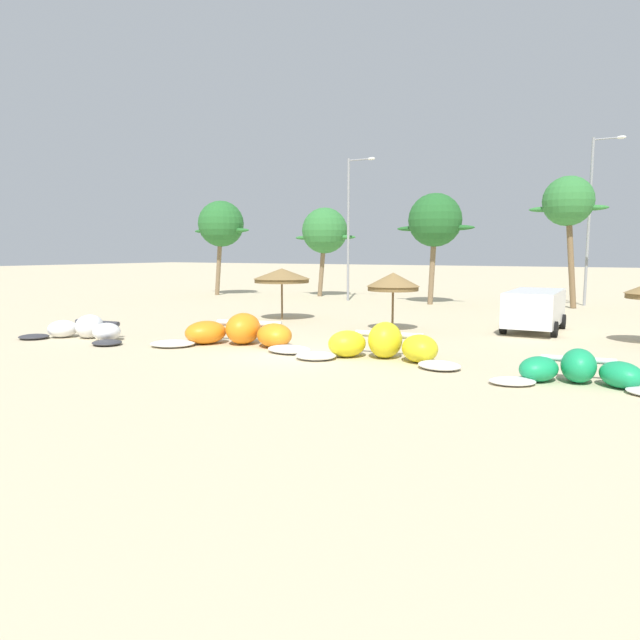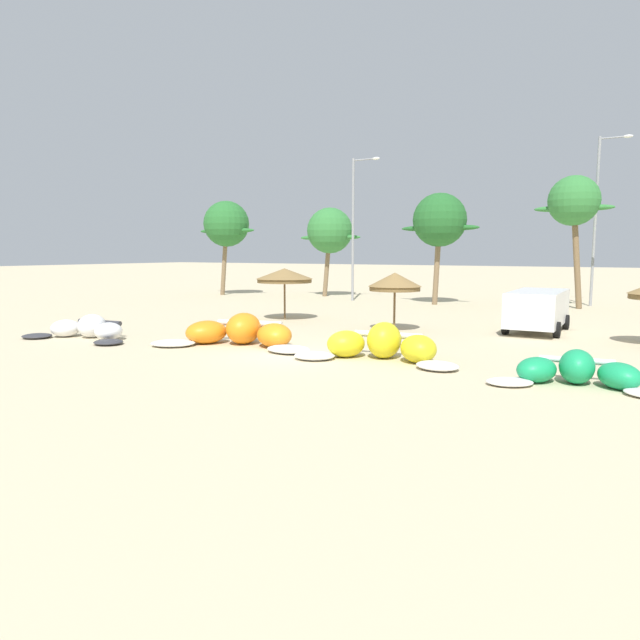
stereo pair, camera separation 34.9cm
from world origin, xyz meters
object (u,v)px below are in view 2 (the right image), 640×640
lamppost_west_center (598,214)px  palm_center_left (574,202)px  kite_far_left (87,329)px  beach_umbrella_middle (395,282)px  kite_left (240,333)px  lamppost_west (355,222)px  beach_umbrella_near_van (284,275)px  palm_left_of_gap (440,221)px  palm_left (330,231)px  kite_left_of_center (381,346)px  kite_center (577,372)px  parked_van (538,307)px  palm_leftmost (226,225)px

lamppost_west_center → palm_center_left: bearing=-116.9°
kite_far_left → beach_umbrella_middle: 13.34m
kite_left → palm_center_left: palm_center_left is taller
kite_left → lamppost_west: 21.30m
beach_umbrella_near_van → lamppost_west_center: 21.61m
beach_umbrella_middle → palm_left_of_gap: (-2.36, 13.33, 3.40)m
beach_umbrella_middle → kite_left: bearing=-118.4°
beach_umbrella_middle → lamppost_west_center: size_ratio=0.24×
lamppost_west_center → beach_umbrella_near_van: bearing=-129.4°
palm_left → palm_center_left: bearing=-2.3°
palm_left_of_gap → palm_center_left: 8.26m
kite_left_of_center → palm_left: palm_left is taller
kite_center → parked_van: bearing=104.3°
kite_left_of_center → palm_left_of_gap: 21.14m
kite_left → lamppost_west: (-5.06, 20.02, 5.23)m
kite_far_left → kite_left: kite_left is taller
kite_left → kite_center: 11.92m
palm_left_of_gap → lamppost_west_center: lamppost_west_center is taller
lamppost_west_center → parked_van: bearing=-94.7°
kite_center → beach_umbrella_near_van: 17.28m
kite_left → beach_umbrella_near_van: (-3.06, 7.73, 1.87)m
kite_left → parked_van: (9.27, 9.64, 0.63)m
kite_left_of_center → lamppost_west: bearing=118.7°
beach_umbrella_middle → palm_left: size_ratio=0.37×
kite_left_of_center → parked_van: parked_van is taller
kite_center → palm_leftmost: 35.42m
kite_left_of_center → palm_leftmost: bearing=139.0°
palm_left → beach_umbrella_near_van: bearing=-69.7°
beach_umbrella_near_van → lamppost_west: (-2.00, 12.29, 3.36)m
palm_leftmost → palm_left: size_ratio=1.09×
parked_van → lamppost_west: lamppost_west is taller
beach_umbrella_middle → parked_van: 6.51m
kite_center → palm_left_of_gap: (-10.65, 20.69, 5.27)m
parked_van → beach_umbrella_middle: bearing=-152.2°
kite_left_of_center → lamppost_west: 23.39m
beach_umbrella_middle → palm_leftmost: bearing=147.3°
palm_left_of_gap → kite_far_left: bearing=-109.6°
kite_far_left → palm_leftmost: (-10.08, 21.43, 5.41)m
kite_center → lamppost_west: size_ratio=0.47×
beach_umbrella_near_van → parked_van: (12.33, 1.92, -1.24)m
kite_far_left → palm_left: bearing=94.7°
kite_left → palm_left_of_gap: (1.25, 19.98, 5.16)m
palm_left_of_gap → palm_leftmost: bearing=-178.8°
palm_left_of_gap → kite_center: bearing=-62.8°
beach_umbrella_near_van → lamppost_west: 12.90m
kite_center → lamppost_west_center: 25.55m
kite_left_of_center → beach_umbrella_middle: beach_umbrella_middle is taller
beach_umbrella_middle → kite_far_left: bearing=-140.1°
kite_left → kite_center: bearing=-3.4°
palm_left → lamppost_west: (3.47, -2.48, 0.50)m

